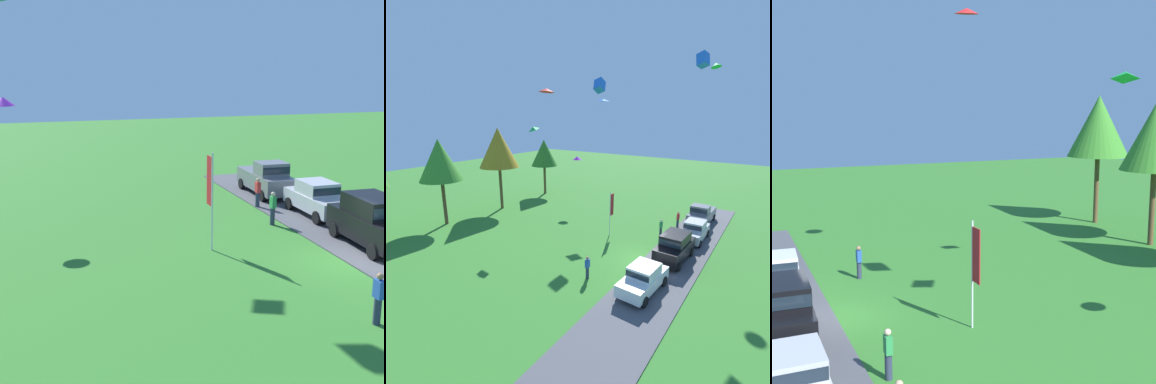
{
  "view_description": "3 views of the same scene",
  "coord_description": "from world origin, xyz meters",
  "views": [
    {
      "loc": [
        -17.89,
        12.44,
        7.94
      ],
      "look_at": [
        0.24,
        6.69,
        3.37
      ],
      "focal_mm": 50.0,
      "sensor_mm": 36.0,
      "label": 1
    },
    {
      "loc": [
        -21.35,
        -8.14,
        11.39
      ],
      "look_at": [
        0.43,
        6.89,
        4.61
      ],
      "focal_mm": 28.0,
      "sensor_mm": 36.0,
      "label": 2
    },
    {
      "loc": [
        21.21,
        -3.69,
        8.54
      ],
      "look_at": [
        1.77,
        5.11,
        5.27
      ],
      "focal_mm": 50.0,
      "sensor_mm": 36.0,
      "label": 3
    }
  ],
  "objects": [
    {
      "name": "car_suv_by_flagpole",
      "position": [
        1.23,
        -1.96,
        1.3
      ],
      "size": [
        4.68,
        2.2,
        2.28
      ],
      "color": "black",
      "rests_on": "ground"
    },
    {
      "name": "person_beside_suv",
      "position": [
        5.64,
        0.71,
        0.88
      ],
      "size": [
        0.36,
        0.24,
        1.71
      ],
      "color": "#2D334C",
      "rests_on": "ground"
    },
    {
      "name": "tree_far_right",
      "position": [
        -11.28,
        22.09,
        7.33
      ],
      "size": [
        4.57,
        4.57,
        9.65
      ],
      "color": "brown",
      "rests_on": "ground"
    },
    {
      "name": "kite_delta_low_drifter",
      "position": [
        -3.02,
        7.42,
        13.26
      ],
      "size": [
        1.43,
        1.41,
        0.39
      ],
      "primitive_type": "cone",
      "rotation": [
        -0.1,
        0.0,
        4.51
      ],
      "color": "red"
    },
    {
      "name": "pavement_strip",
      "position": [
        0.0,
        -2.03,
        0.03
      ],
      "size": [
        36.0,
        4.4,
        0.06
      ],
      "primitive_type": "cube",
      "color": "#4C4C51",
      "rests_on": "ground"
    },
    {
      "name": "person_watching_sky",
      "position": [
        -5.04,
        2.3,
        0.88
      ],
      "size": [
        0.36,
        0.24,
        1.71
      ],
      "color": "#2D334C",
      "rests_on": "ground"
    },
    {
      "name": "ground_plane",
      "position": [
        0.0,
        0.0,
        0.0
      ],
      "size": [
        120.0,
        120.0,
        0.0
      ],
      "primitive_type": "plane",
      "color": "#337528"
    },
    {
      "name": "flag_banner",
      "position": [
        3.22,
        4.91,
        2.74
      ],
      "size": [
        0.71,
        0.08,
        4.33
      ],
      "color": "silver",
      "rests_on": "ground"
    },
    {
      "name": "car_sedan_near_entrance",
      "position": [
        -4.34,
        -1.64,
        1.04
      ],
      "size": [
        4.5,
        2.16,
        1.84
      ],
      "color": "white",
      "rests_on": "ground"
    },
    {
      "name": "car_sedan_mid_row",
      "position": [
        6.37,
        -2.25,
        1.04
      ],
      "size": [
        4.41,
        1.97,
        1.84
      ],
      "color": "#B7B7BC",
      "rests_on": "ground"
    },
    {
      "name": "tree_center_back",
      "position": [
        -4.26,
        20.96,
        6.93
      ],
      "size": [
        4.32,
        4.32,
        9.12
      ],
      "color": "brown",
      "rests_on": "ground"
    },
    {
      "name": "kite_diamond_trailing_tail",
      "position": [
        1.58,
        13.26,
        10.11
      ],
      "size": [
        1.31,
        1.32,
        0.63
      ],
      "primitive_type": "pyramid",
      "rotation": [
        -0.35,
        0.0,
        1.02
      ],
      "color": "green"
    }
  ]
}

